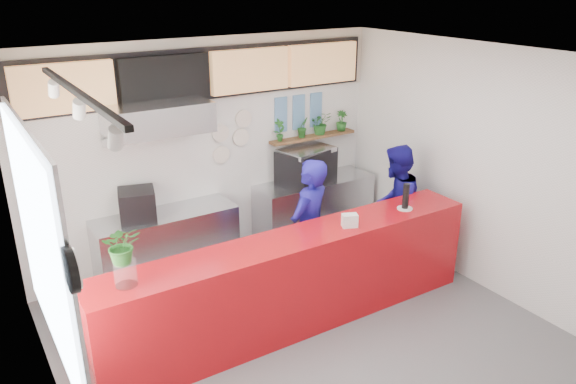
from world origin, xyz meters
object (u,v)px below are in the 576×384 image
panini_oven (137,205)px  service_counter (295,282)px  staff_center (309,229)px  espresso_machine (306,166)px  pepper_mill (406,196)px  staff_right (395,206)px

panini_oven → service_counter: bearing=-42.5°
panini_oven → staff_center: staff_center is taller
service_counter → panini_oven: (-1.13, 1.80, 0.54)m
panini_oven → espresso_machine: size_ratio=0.55×
service_counter → pepper_mill: (1.53, -0.05, 0.72)m
staff_center → espresso_machine: bearing=-146.3°
panini_oven → staff_center: (1.65, -1.31, -0.22)m
service_counter → staff_right: 2.04m
service_counter → staff_center: size_ratio=2.58×
panini_oven → staff_right: bearing=-6.7°
service_counter → espresso_machine: size_ratio=5.79×
service_counter → staff_right: staff_right is taller
espresso_machine → staff_center: bearing=-140.0°
panini_oven → staff_right: staff_right is taller
service_counter → pepper_mill: pepper_mill is taller
staff_center → pepper_mill: staff_center is taller
espresso_machine → staff_right: staff_right is taller
panini_oven → espresso_machine: (2.48, 0.00, 0.06)m
pepper_mill → panini_oven: bearing=145.3°
staff_center → pepper_mill: bearing=128.1°
pepper_mill → service_counter: bearing=178.2°
service_counter → pepper_mill: 1.69m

